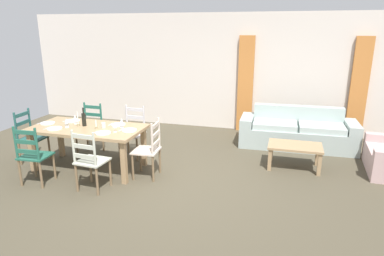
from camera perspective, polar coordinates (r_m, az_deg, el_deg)
name	(u,v)px	position (r m, az deg, el deg)	size (l,w,h in m)	color
ground_plane	(171,182)	(5.48, -3.63, -9.06)	(9.60, 9.60, 0.02)	#474030
wall_far	(216,72)	(8.19, 3.98, 9.41)	(9.60, 0.16, 2.70)	beige
curtain_panel_left	(245,85)	(7.97, 8.99, 7.24)	(0.35, 0.08, 2.20)	#C27334
curtain_panel_right	(359,90)	(8.05, 26.28, 5.84)	(0.35, 0.08, 2.20)	#C27334
dining_table	(88,132)	(5.99, -17.18, -0.64)	(1.90, 0.96, 0.75)	#9F7E57
dining_chair_near_left	(33,155)	(5.74, -25.19, -4.18)	(0.45, 0.43, 0.96)	#235D49
dining_chair_near_right	(90,160)	(5.23, -16.80, -5.24)	(0.45, 0.43, 0.96)	beige
dining_chair_far_left	(91,129)	(6.86, -16.72, -0.09)	(0.43, 0.41, 0.96)	#225D4B
dining_chair_far_right	(133,132)	(6.46, -9.90, -0.63)	(0.43, 0.41, 0.96)	silver
dining_chair_head_west	(30,137)	(6.73, -25.58, -1.33)	(0.42, 0.44, 0.96)	#21524D
dining_chair_head_east	(149,149)	(5.50, -7.23, -3.54)	(0.43, 0.45, 0.96)	beige
dinner_plate_near_left	(55,129)	(6.02, -22.14, -0.08)	(0.24, 0.24, 0.02)	white
fork_near_left	(47,128)	(6.12, -23.25, -0.02)	(0.02, 0.17, 0.01)	silver
dinner_plate_near_right	(103,133)	(5.52, -14.72, -0.81)	(0.24, 0.24, 0.02)	white
fork_near_right	(95,133)	(5.60, -16.04, -0.74)	(0.02, 0.17, 0.01)	silver
dinner_plate_far_left	(73,121)	(6.41, -19.45, 1.14)	(0.24, 0.24, 0.02)	white
fork_far_left	(66,121)	(6.49, -20.53, 1.18)	(0.02, 0.17, 0.01)	silver
dinner_plate_far_right	(118,125)	(5.94, -12.32, 0.56)	(0.24, 0.24, 0.02)	white
fork_far_right	(110,124)	(6.01, -13.58, 0.61)	(0.02, 0.17, 0.01)	silver
dinner_plate_head_west	(48,123)	(6.41, -23.13, 0.76)	(0.24, 0.24, 0.02)	white
fork_head_west	(41,123)	(6.51, -24.16, 0.80)	(0.02, 0.17, 0.01)	silver
dinner_plate_head_east	(129,130)	(5.58, -10.51, -0.36)	(0.24, 0.24, 0.02)	white
fork_head_east	(121,130)	(5.65, -11.88, -0.30)	(0.02, 0.17, 0.01)	silver
wine_bottle	(84,119)	(6.02, -17.76, 1.43)	(0.07, 0.07, 0.32)	black
wine_glass_near_left	(66,121)	(6.01, -20.42, 1.08)	(0.06, 0.06, 0.16)	white
wine_glass_near_right	(115,125)	(5.53, -12.90, 0.43)	(0.06, 0.06, 0.16)	white
wine_glass_far_left	(75,118)	(6.20, -19.13, 1.65)	(0.06, 0.06, 0.16)	white
wine_glass_far_right	(122,121)	(5.75, -11.78, 1.13)	(0.06, 0.06, 0.16)	white
coffee_cup_primary	(104,125)	(5.82, -14.68, 0.43)	(0.07, 0.07, 0.09)	silver
coffee_cup_secondary	(67,125)	(6.05, -20.30, 0.55)	(0.07, 0.07, 0.09)	silver
candle_tall	(78,122)	(6.06, -18.64, 0.97)	(0.05, 0.05, 0.25)	#998C66
candle_short	(96,126)	(5.81, -15.84, 0.27)	(0.05, 0.05, 0.15)	#998C66
couch	(297,132)	(7.29, 17.26, -0.70)	(2.30, 0.86, 0.80)	#9DACA7
coffee_table	(295,148)	(6.11, 16.94, -3.32)	(0.90, 0.56, 0.42)	#9F7E57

